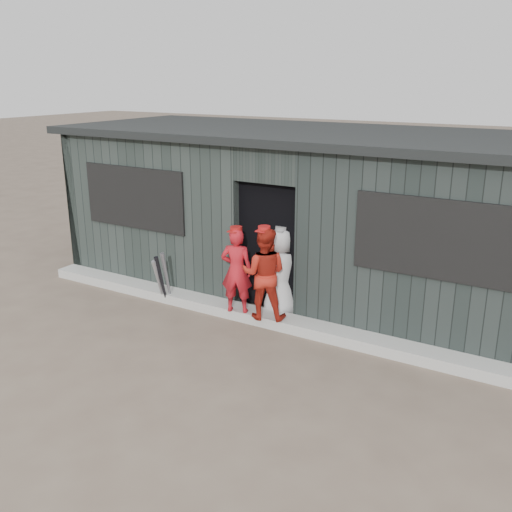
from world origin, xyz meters
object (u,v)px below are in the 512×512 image
Objects in this scene: bat_mid at (167,278)px; player_red_right at (264,274)px; bat_right at (162,280)px; bat_left at (159,282)px; player_grey_back at (281,273)px; dugout at (309,212)px; player_red_left at (237,271)px.

bat_mid is 0.65× the size of player_red_right.
bat_right is 0.64× the size of player_red_right.
bat_right is (0.05, 0.00, 0.03)m from bat_left.
dugout reaches higher than player_grey_back.
bat_mid is 0.69× the size of player_red_left.
bat_mid is 1.33m from player_red_left.
player_grey_back is at bearing -152.50° from player_red_left.
player_red_left is at bearing 4.52° from bat_right.
bat_left is at bearing -16.78° from player_red_right.
bat_right is 1.81m from player_red_right.
bat_right is at bearing -16.75° from player_red_right.
player_red_right is (1.76, 0.11, 0.39)m from bat_right.
dugout is (1.56, 1.93, 0.87)m from bat_right.
bat_mid reaches higher than bat_right.
bat_left is 0.06m from bat_right.
player_grey_back is at bearing -111.15° from player_red_right.
bat_mid is 1.83m from player_grey_back.
player_red_left is at bearing 0.40° from bat_mid.
bat_right is at bearing 2.71° from bat_left.
player_red_left is (1.29, 0.01, 0.35)m from bat_mid.
player_red_left is 0.92× the size of player_grey_back.
dugout is at bearing -103.98° from player_red_right.
bat_mid is at bearing 74.35° from bat_right.
bat_right is 0.62× the size of player_grey_back.
bat_right is at bearing -129.01° from dugout.
player_red_left is at bearing -97.79° from dugout.
bat_mid is 1.78m from player_red_right.
dugout reaches higher than player_red_right.
bat_left is at bearing -177.29° from bat_right.
player_red_left is 0.67m from player_grey_back.
player_red_right is at bearing 161.42° from player_red_left.
player_red_right is at bearing 3.47° from bat_left.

